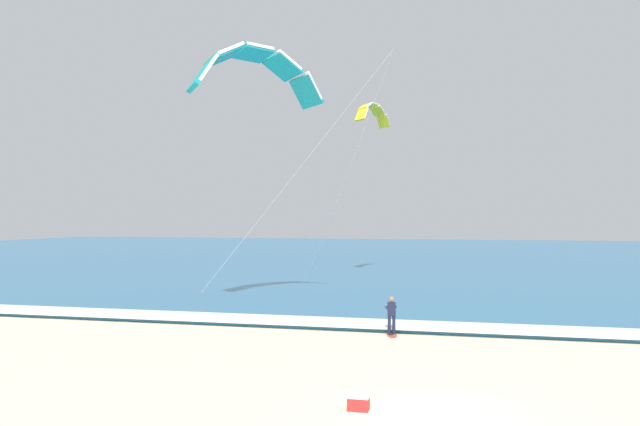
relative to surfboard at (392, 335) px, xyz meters
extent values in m
plane|color=beige|center=(2.57, -11.08, -0.03)|extent=(200.00, 200.00, 0.00)
cube|color=teal|center=(2.57, 60.54, 0.07)|extent=(200.00, 120.00, 0.20)
cube|color=white|center=(2.57, 1.54, 0.19)|extent=(200.00, 2.68, 0.04)
ellipsoid|color=#E04C38|center=(0.00, 0.00, 0.00)|extent=(0.75, 1.46, 0.05)
cube|color=black|center=(0.00, 0.24, 0.04)|extent=(0.17, 0.09, 0.04)
cube|color=black|center=(0.00, -0.24, 0.04)|extent=(0.17, 0.09, 0.04)
cylinder|color=#191E38|center=(-0.10, -0.02, 0.39)|extent=(0.14, 0.14, 0.84)
cylinder|color=#191E38|center=(0.10, 0.02, 0.39)|extent=(0.14, 0.14, 0.84)
cube|color=#191E38|center=(0.00, 0.00, 1.11)|extent=(0.38, 0.27, 0.60)
sphere|color=#9E704C|center=(0.00, 0.00, 1.55)|extent=(0.22, 0.22, 0.22)
cylinder|color=#191E38|center=(-0.21, 0.12, 1.16)|extent=(0.20, 0.51, 0.22)
cylinder|color=#191E38|center=(0.14, 0.20, 1.16)|extent=(0.20, 0.51, 0.22)
cylinder|color=black|center=(-0.09, 0.37, 1.16)|extent=(0.54, 0.16, 0.04)
cube|color=#3F3F42|center=(-0.03, 0.12, 0.89)|extent=(0.14, 0.11, 0.10)
cube|color=teal|center=(-6.23, 8.92, 12.61)|extent=(2.11, 1.73, 1.91)
cube|color=white|center=(-5.69, 8.53, 12.84)|extent=(0.88, 1.08, 1.61)
cube|color=teal|center=(-7.39, 7.86, 13.93)|extent=(2.34, 2.25, 1.42)
cube|color=white|center=(-6.86, 7.47, 14.16)|extent=(1.17, 1.51, 1.04)
cube|color=teal|center=(-8.66, 6.32, 14.40)|extent=(2.39, 2.47, 0.60)
cube|color=white|center=(-8.13, 5.93, 14.64)|extent=(1.30, 1.63, 0.23)
cube|color=teal|center=(-9.75, 4.64, 13.93)|extent=(2.23, 2.45, 1.42)
cube|color=white|center=(-9.21, 4.25, 14.16)|extent=(1.21, 1.50, 1.04)
cube|color=teal|center=(-10.40, 3.21, 12.61)|extent=(1.85, 2.14, 1.91)
cube|color=white|center=(-9.86, 2.82, 12.84)|extent=(0.89, 1.11, 1.61)
cylinder|color=#B2B2B7|center=(-3.07, 4.65, 6.89)|extent=(6.34, 8.58, 11.45)
cylinder|color=#B2B2B7|center=(-5.16, 1.79, 6.89)|extent=(10.50, 2.86, 11.45)
cube|color=yellow|center=(-4.50, 28.83, 13.66)|extent=(1.15, 0.90, 1.16)
cube|color=white|center=(-4.10, 28.71, 13.79)|extent=(0.34, 0.73, 1.00)
cube|color=yellow|center=(-4.92, 27.95, 14.49)|extent=(1.23, 1.26, 0.84)
cube|color=white|center=(-4.52, 27.84, 14.61)|extent=(0.43, 1.04, 0.64)
cube|color=yellow|center=(-5.31, 26.78, 14.78)|extent=(1.27, 1.41, 0.33)
cube|color=white|center=(-4.91, 26.67, 14.91)|extent=(0.48, 1.12, 0.13)
cube|color=yellow|center=(-5.60, 25.58, 14.49)|extent=(1.22, 1.41, 0.84)
cube|color=white|center=(-5.20, 25.47, 14.61)|extent=(0.45, 1.05, 0.64)
cube|color=yellow|center=(-5.72, 24.62, 13.66)|extent=(1.12, 1.17, 1.16)
cube|color=white|center=(-5.32, 24.50, 13.79)|extent=(0.36, 0.76, 1.00)
cube|color=red|center=(0.57, -11.11, 0.14)|extent=(0.56, 0.36, 0.34)
cube|color=white|center=(0.57, -11.11, 0.34)|extent=(0.58, 0.38, 0.06)
camera|label=1|loc=(3.66, -27.95, 5.09)|focal=36.10mm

